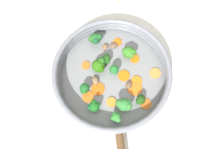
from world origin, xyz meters
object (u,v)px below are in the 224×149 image
at_px(carrot_slice_6, 88,97).
at_px(broccoli_floret_4, 129,52).
at_px(carrot_slice_3, 124,76).
at_px(broccoli_floret_2, 114,70).
at_px(carrot_slice_7, 134,89).
at_px(broccoli_floret_3, 124,105).
at_px(broccoli_floret_0, 116,118).
at_px(mushroom_piece_0, 105,47).
at_px(mushroom_piece_1, 95,80).
at_px(carrot_slice_10, 137,81).
at_px(mushroom_piece_2, 114,45).
at_px(carrot_slice_1, 98,89).
at_px(broccoli_floret_5, 85,89).
at_px(broccoli_floret_8, 141,100).
at_px(carrot_slice_2, 111,102).
at_px(carrot_slice_0, 86,65).
at_px(carrot_slice_4, 155,73).
at_px(salt_shaker, 165,0).
at_px(skillet, 112,77).
at_px(carrot_slice_8, 146,104).
at_px(broccoli_floret_7, 94,106).
at_px(broccoli_floret_6, 95,39).
at_px(broccoli_floret_1, 99,65).
at_px(carrot_slice_9, 117,42).
at_px(broccoli_floret_9, 107,59).
at_px(carrot_slice_5, 135,59).
at_px(mushroom_piece_3, 129,84).

height_order(carrot_slice_6, broccoli_floret_4, broccoli_floret_4).
xyz_separation_m(carrot_slice_3, broccoli_floret_2, (0.01, -0.03, 0.03)).
xyz_separation_m(carrot_slice_7, broccoli_floret_3, (0.07, -0.00, 0.03)).
bearing_deg(broccoli_floret_0, mushroom_piece_0, -141.02).
bearing_deg(carrot_slice_7, mushroom_piece_1, -72.04).
xyz_separation_m(broccoli_floret_0, broccoli_floret_4, (-0.20, -0.07, 0.00)).
distance_m(carrot_slice_10, broccoli_floret_3, 0.10).
bearing_deg(mushroom_piece_2, carrot_slice_1, 12.40).
bearing_deg(broccoli_floret_5, broccoli_floret_8, 109.32).
distance_m(carrot_slice_1, carrot_slice_2, 0.06).
height_order(carrot_slice_0, broccoli_floret_2, broccoli_floret_2).
height_order(carrot_slice_1, carrot_slice_4, carrot_slice_4).
xyz_separation_m(carrot_slice_4, salt_shaker, (-0.25, -0.09, 0.04)).
distance_m(skillet, broccoli_floret_2, 0.04).
xyz_separation_m(broccoli_floret_0, broccoli_floret_2, (-0.12, -0.08, 0.00)).
height_order(carrot_slice_2, broccoli_floret_0, broccoli_floret_0).
relative_size(carrot_slice_10, broccoli_floret_2, 0.81).
bearing_deg(carrot_slice_8, broccoli_floret_2, -105.12).
distance_m(broccoli_floret_5, mushroom_piece_0, 0.17).
bearing_deg(broccoli_floret_7, broccoli_floret_6, -149.01).
bearing_deg(broccoli_floret_1, broccoli_floret_0, 48.03).
height_order(carrot_slice_9, broccoli_floret_5, broccoli_floret_5).
xyz_separation_m(carrot_slice_2, broccoli_floret_9, (-0.11, -0.08, 0.02)).
bearing_deg(carrot_slice_4, broccoli_floret_1, -65.55).
height_order(carrot_slice_6, carrot_slice_8, same).
xyz_separation_m(carrot_slice_5, carrot_slice_6, (0.19, -0.07, -0.00)).
bearing_deg(carrot_slice_3, broccoli_floret_9, -101.19).
relative_size(carrot_slice_5, carrot_slice_10, 0.81).
relative_size(carrot_slice_6, broccoli_floret_5, 0.90).
bearing_deg(carrot_slice_8, mushroom_piece_2, -122.94).
bearing_deg(broccoli_floret_8, mushroom_piece_3, -118.76).
distance_m(carrot_slice_0, carrot_slice_2, 0.15).
distance_m(carrot_slice_10, mushroom_piece_1, 0.13).
bearing_deg(salt_shaker, carrot_slice_7, 10.57).
relative_size(carrot_slice_6, broccoli_floret_2, 0.82).
height_order(broccoli_floret_4, salt_shaker, salt_shaker).
height_order(carrot_slice_2, carrot_slice_10, carrot_slice_2).
height_order(carrot_slice_1, carrot_slice_5, carrot_slice_5).
height_order(carrot_slice_8, broccoli_floret_4, broccoli_floret_4).
distance_m(broccoli_floret_2, mushroom_piece_0, 0.10).
relative_size(carrot_slice_0, carrot_slice_2, 0.91).
xyz_separation_m(carrot_slice_1, broccoli_floret_1, (-0.07, -0.03, 0.02)).
bearing_deg(broccoli_floret_9, carrot_slice_3, 78.81).
bearing_deg(carrot_slice_6, broccoli_floret_6, -155.39).
height_order(broccoli_floret_1, broccoli_floret_2, same).
distance_m(carrot_slice_8, mushroom_piece_0, 0.24).
height_order(carrot_slice_10, mushroom_piece_2, mushroom_piece_2).
relative_size(carrot_slice_0, broccoli_floret_9, 0.75).
relative_size(broccoli_floret_1, broccoli_floret_6, 0.99).
xyz_separation_m(carrot_slice_0, mushroom_piece_1, (0.03, 0.06, 0.01)).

